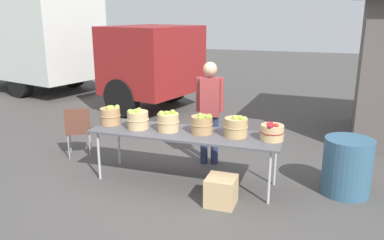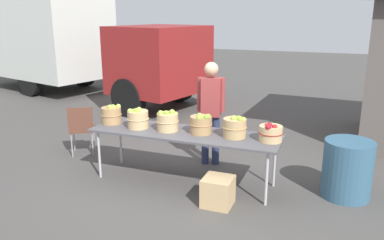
% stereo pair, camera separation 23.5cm
% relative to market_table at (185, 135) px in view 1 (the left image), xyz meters
% --- Properties ---
extents(ground_plane, '(40.00, 40.00, 0.00)m').
position_rel_market_table_xyz_m(ground_plane, '(0.00, 0.00, -0.71)').
color(ground_plane, '#474442').
extents(market_table, '(2.70, 0.76, 0.75)m').
position_rel_market_table_xyz_m(market_table, '(0.00, 0.00, 0.00)').
color(market_table, '#4C4C51').
rests_on(market_table, ground).
extents(apple_basket_green_0, '(0.31, 0.31, 0.30)m').
position_rel_market_table_xyz_m(apple_basket_green_0, '(-1.20, 0.04, 0.17)').
color(apple_basket_green_0, '#A87F51').
rests_on(apple_basket_green_0, market_table).
extents(apple_basket_green_1, '(0.32, 0.32, 0.30)m').
position_rel_market_table_xyz_m(apple_basket_green_1, '(-0.71, -0.04, 0.18)').
color(apple_basket_green_1, tan).
rests_on(apple_basket_green_1, market_table).
extents(apple_basket_green_2, '(0.32, 0.32, 0.31)m').
position_rel_market_table_xyz_m(apple_basket_green_2, '(-0.25, -0.01, 0.18)').
color(apple_basket_green_2, tan).
rests_on(apple_basket_green_2, market_table).
extents(apple_basket_green_3, '(0.32, 0.32, 0.29)m').
position_rel_market_table_xyz_m(apple_basket_green_3, '(0.23, 0.04, 0.17)').
color(apple_basket_green_3, '#A87F51').
rests_on(apple_basket_green_3, market_table).
extents(apple_basket_green_4, '(0.33, 0.33, 0.31)m').
position_rel_market_table_xyz_m(apple_basket_green_4, '(0.71, 0.04, 0.18)').
color(apple_basket_green_4, tan).
rests_on(apple_basket_green_4, market_table).
extents(apple_basket_red_0, '(0.32, 0.32, 0.25)m').
position_rel_market_table_xyz_m(apple_basket_red_0, '(1.19, 0.04, 0.15)').
color(apple_basket_red_0, tan).
rests_on(apple_basket_red_0, market_table).
extents(vendor_adult, '(0.43, 0.28, 1.65)m').
position_rel_market_table_xyz_m(vendor_adult, '(0.13, 0.80, 0.26)').
color(vendor_adult, '#262D4C').
rests_on(vendor_adult, ground).
extents(box_truck, '(7.99, 4.06, 2.75)m').
position_rel_market_table_xyz_m(box_truck, '(-5.69, 4.78, 0.77)').
color(box_truck, silver).
rests_on(box_truck, ground).
extents(folding_chair, '(0.55, 0.55, 0.86)m').
position_rel_market_table_xyz_m(folding_chair, '(-2.05, 0.41, -0.21)').
color(folding_chair, brown).
rests_on(folding_chair, ground).
extents(trash_barrel, '(0.63, 0.63, 0.77)m').
position_rel_market_table_xyz_m(trash_barrel, '(2.17, 0.34, -0.33)').
color(trash_barrel, '#335972').
rests_on(trash_barrel, ground).
extents(produce_crate, '(0.37, 0.37, 0.37)m').
position_rel_market_table_xyz_m(produce_crate, '(0.66, -0.51, -0.53)').
color(produce_crate, tan).
rests_on(produce_crate, ground).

